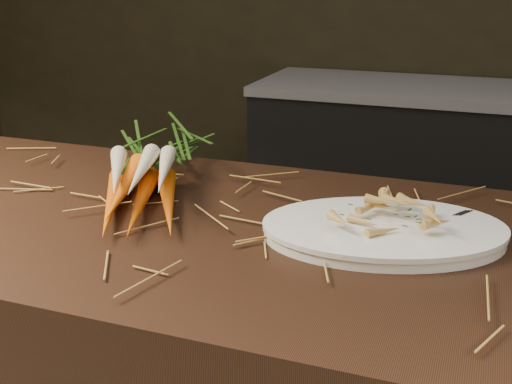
{
  "coord_description": "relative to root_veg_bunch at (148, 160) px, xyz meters",
  "views": [
    {
      "loc": [
        0.37,
        -0.63,
        1.31
      ],
      "look_at": [
        0.02,
        0.31,
        0.96
      ],
      "focal_mm": 45.0,
      "sensor_mm": 36.0,
      "label": 1
    }
  ],
  "objects": [
    {
      "name": "root_veg_bunch",
      "position": [
        0.0,
        0.0,
        0.0
      ],
      "size": [
        0.38,
        0.57,
        0.1
      ],
      "rotation": [
        0.0,
        0.0,
        0.41
      ],
      "color": "#E65F09",
      "rests_on": "main_counter"
    },
    {
      "name": "back_counter",
      "position": [
        0.55,
        1.74,
        -0.53
      ],
      "size": [
        1.82,
        0.62,
        0.84
      ],
      "color": "black",
      "rests_on": "ground"
    },
    {
      "name": "roasted_veg_heap",
      "position": [
        0.49,
        -0.11,
        -0.01
      ],
      "size": [
        0.22,
        0.19,
        0.04
      ],
      "primitive_type": null,
      "rotation": [
        0.0,
        0.0,
        0.3
      ],
      "color": "#C48745",
      "rests_on": "serving_platter"
    },
    {
      "name": "straw_bedding",
      "position": [
        0.25,
        -0.14,
        -0.04
      ],
      "size": [
        1.4,
        0.6,
        0.02
      ],
      "primitive_type": null,
      "color": "olive",
      "rests_on": "main_counter"
    },
    {
      "name": "serving_fork",
      "position": [
        0.63,
        -0.09,
        -0.03
      ],
      "size": [
        0.09,
        0.13,
        0.0
      ],
      "primitive_type": "cube",
      "rotation": [
        0.0,
        0.0,
        -0.54
      ],
      "color": "silver",
      "rests_on": "serving_platter"
    },
    {
      "name": "serving_platter",
      "position": [
        0.49,
        -0.11,
        -0.04
      ],
      "size": [
        0.44,
        0.36,
        0.02
      ],
      "primitive_type": null,
      "rotation": [
        0.0,
        0.0,
        0.3
      ],
      "color": "white",
      "rests_on": "main_counter"
    }
  ]
}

